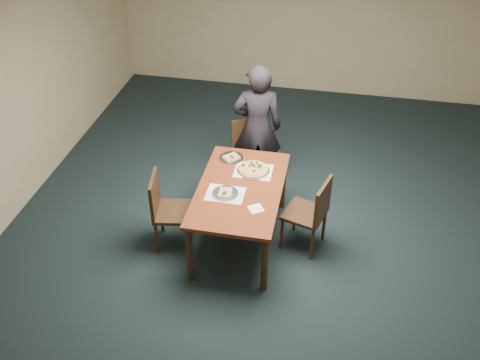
% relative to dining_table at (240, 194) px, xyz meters
% --- Properties ---
extents(ground, '(8.00, 8.00, 0.00)m').
position_rel_dining_table_xyz_m(ground, '(0.24, -0.05, -0.66)').
color(ground, black).
rests_on(ground, ground).
extents(room_shell, '(8.00, 8.00, 8.00)m').
position_rel_dining_table_xyz_m(room_shell, '(0.24, -0.05, 1.08)').
color(room_shell, tan).
rests_on(room_shell, ground).
extents(dining_table, '(0.90, 1.50, 0.75)m').
position_rel_dining_table_xyz_m(dining_table, '(0.00, 0.00, 0.00)').
color(dining_table, '#552111').
rests_on(dining_table, ground).
extents(chair_far, '(0.56, 0.56, 0.91)m').
position_rel_dining_table_xyz_m(chair_far, '(-0.09, 1.08, -0.14)').
color(chair_far, black).
rests_on(chair_far, ground).
extents(chair_left, '(0.49, 0.49, 0.91)m').
position_rel_dining_table_xyz_m(chair_left, '(-0.78, -0.20, -0.14)').
color(chair_left, black).
rests_on(chair_left, ground).
extents(chair_right, '(0.52, 0.52, 0.91)m').
position_rel_dining_table_xyz_m(chair_right, '(0.78, 0.05, -0.14)').
color(chair_right, black).
rests_on(chair_right, ground).
extents(diner, '(0.68, 0.52, 1.67)m').
position_rel_dining_table_xyz_m(diner, '(-0.01, 1.12, 0.18)').
color(diner, black).
rests_on(diner, ground).
extents(placemat_main, '(0.42, 0.32, 0.00)m').
position_rel_dining_table_xyz_m(placemat_main, '(0.09, 0.33, 0.09)').
color(placemat_main, white).
rests_on(placemat_main, dining_table).
extents(placemat_near, '(0.40, 0.30, 0.00)m').
position_rel_dining_table_xyz_m(placemat_near, '(-0.13, -0.14, 0.09)').
color(placemat_near, white).
rests_on(placemat_near, dining_table).
extents(pizza_pan, '(0.36, 0.36, 0.07)m').
position_rel_dining_table_xyz_m(pizza_pan, '(0.09, 0.33, 0.11)').
color(pizza_pan, silver).
rests_on(pizza_pan, dining_table).
extents(slice_plate_near, '(0.28, 0.28, 0.06)m').
position_rel_dining_table_xyz_m(slice_plate_near, '(-0.13, -0.14, 0.11)').
color(slice_plate_near, silver).
rests_on(slice_plate_near, dining_table).
extents(slice_plate_far, '(0.28, 0.28, 0.06)m').
position_rel_dining_table_xyz_m(slice_plate_far, '(-0.21, 0.53, 0.10)').
color(slice_plate_far, silver).
rests_on(slice_plate_far, dining_table).
extents(napkin, '(0.19, 0.19, 0.01)m').
position_rel_dining_table_xyz_m(napkin, '(0.23, -0.32, 0.09)').
color(napkin, white).
rests_on(napkin, dining_table).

